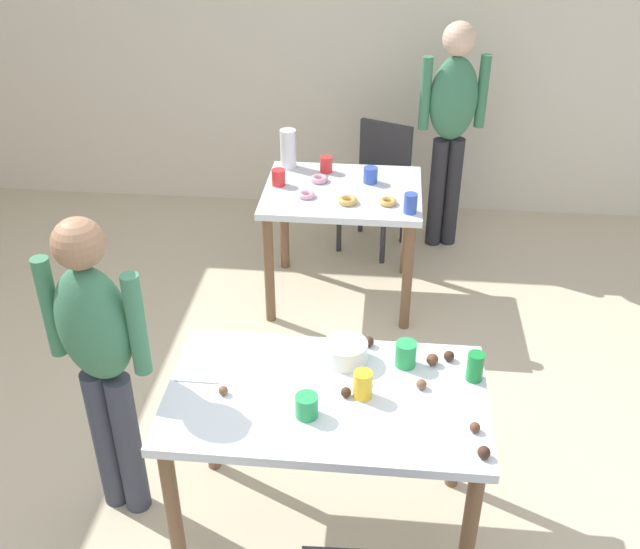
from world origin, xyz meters
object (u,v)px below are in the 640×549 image
object	(u,v)px
dining_table_far	(342,207)
person_adult_far	(452,118)
mixing_bowl	(346,352)
soda_can	(475,367)
dining_table_near	(326,414)
chair_far_table	(378,179)
person_girl_near	(99,351)
pitcher_far	(288,149)

from	to	relation	value
dining_table_far	person_adult_far	distance (m)	1.06
dining_table_far	mixing_bowl	bearing A→B (deg)	-85.42
person_adult_far	mixing_bowl	size ratio (longest dim) A/B	8.86
dining_table_far	soda_can	world-z (taller)	soda_can
soda_can	dining_table_near	bearing A→B (deg)	-165.74
chair_far_table	mixing_bowl	xyz separation A→B (m)	(-0.07, -2.36, 0.30)
dining_table_far	person_adult_far	size ratio (longest dim) A/B	0.60
dining_table_near	dining_table_far	xyz separation A→B (m)	(-0.07, 1.85, -0.02)
mixing_bowl	dining_table_near	bearing A→B (deg)	-106.03
person_girl_near	mixing_bowl	size ratio (longest dim) A/B	8.11
chair_far_table	person_girl_near	size ratio (longest dim) A/B	0.61
dining_table_near	mixing_bowl	size ratio (longest dim) A/B	7.01
dining_table_near	mixing_bowl	bearing A→B (deg)	73.97
person_adult_far	dining_table_far	bearing A→B (deg)	-130.94
mixing_bowl	soda_can	size ratio (longest dim) A/B	1.45
chair_far_table	pitcher_far	distance (m)	0.81
pitcher_far	dining_table_near	bearing A→B (deg)	-78.52
dining_table_far	dining_table_near	bearing A→B (deg)	-87.83
mixing_bowl	chair_far_table	bearing A→B (deg)	88.39
person_adult_far	soda_can	distance (m)	2.47
dining_table_far	mixing_bowl	size ratio (longest dim) A/B	5.29
person_girl_near	mixing_bowl	distance (m)	0.98
chair_far_table	person_girl_near	bearing A→B (deg)	-112.07
person_adult_far	soda_can	xyz separation A→B (m)	(-0.03, -2.47, -0.13)
dining_table_far	pitcher_far	bearing A→B (deg)	141.31
dining_table_near	person_adult_far	bearing A→B (deg)	77.16
person_adult_far	pitcher_far	distance (m)	1.14
chair_far_table	soda_can	distance (m)	2.49
mixing_bowl	soda_can	bearing A→B (deg)	-7.54
pitcher_far	chair_far_table	bearing A→B (deg)	37.96
dining_table_near	soda_can	world-z (taller)	soda_can
dining_table_near	mixing_bowl	world-z (taller)	mixing_bowl
person_adult_far	mixing_bowl	world-z (taller)	person_adult_far
pitcher_far	person_adult_far	bearing A→B (deg)	24.78
person_adult_far	soda_can	world-z (taller)	person_adult_far
mixing_bowl	pitcher_far	distance (m)	1.99
dining_table_far	chair_far_table	world-z (taller)	chair_far_table
dining_table_near	soda_can	distance (m)	0.61
dining_table_near	dining_table_far	distance (m)	1.85
person_girl_near	person_adult_far	distance (m)	2.97
person_girl_near	dining_table_near	bearing A→B (deg)	-3.02
dining_table_near	soda_can	bearing A→B (deg)	14.26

